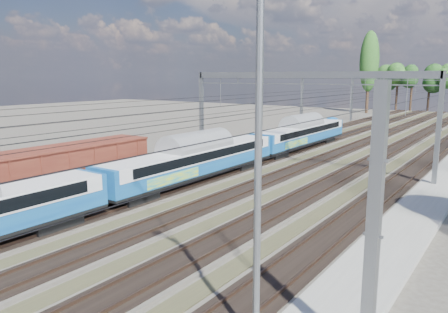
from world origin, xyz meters
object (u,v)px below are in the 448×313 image
Objects in this scene: worker at (441,115)px; lamp_post at (255,159)px; emu_train at (193,155)px; freight_boxcar at (58,170)px; signal_near at (381,114)px.

lamp_post is at bearing -170.66° from worker.
lamp_post is (7.71, -86.19, 5.28)m from worker.
emu_train is 33.11× the size of worker.
freight_boxcar reaches higher than worker.
freight_boxcar is 7.96× the size of worker.
emu_train is at bearing 178.34° from worker.
signal_near is (5.12, 34.39, 1.08)m from emu_train.
emu_train is 70.94m from worker.
emu_train is at bearing -112.03° from signal_near.
worker is (7.27, 70.55, -1.53)m from emu_train.
freight_boxcar is 2.59× the size of signal_near.
freight_boxcar is 1.27× the size of lamp_post.
emu_train is 5.28× the size of lamp_post.
freight_boxcar is 20.92m from lamp_post.
lamp_post is (14.98, -15.63, 3.75)m from emu_train.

